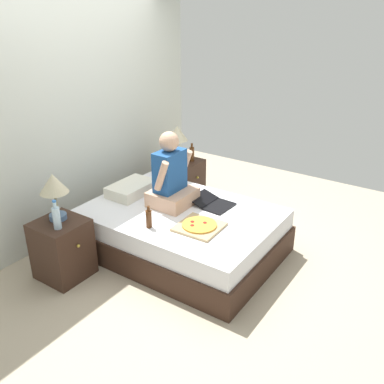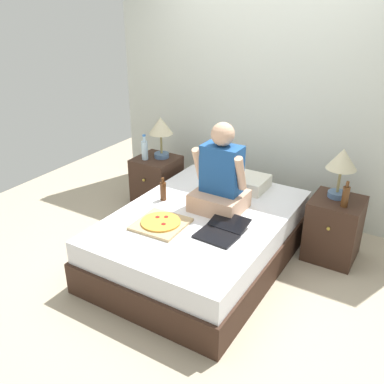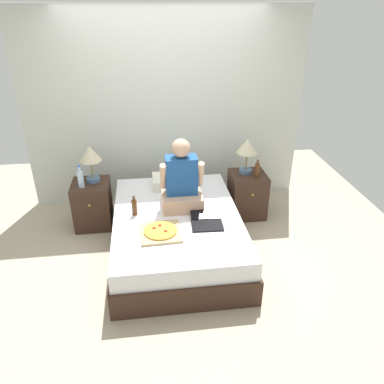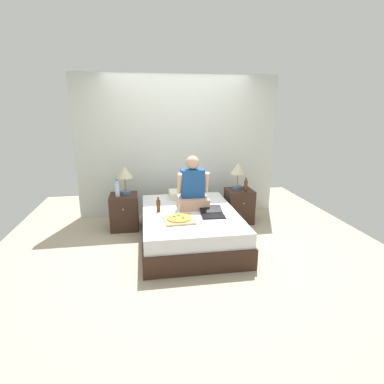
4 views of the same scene
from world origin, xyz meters
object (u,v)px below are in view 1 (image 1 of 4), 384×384
object	(u,v)px
person_seated	(171,179)
beer_bottle	(192,154)
lamp_on_left_nightstand	(54,187)
nightstand_left	(63,249)
lamp_on_right_nightstand	(177,136)
laptop	(214,204)
pizza_box	(199,226)
nightstand_right	(182,182)
water_bottle	(57,217)
beer_bottle_on_bed	(149,218)
bed	(181,231)

from	to	relation	value
person_seated	beer_bottle	bearing A→B (deg)	22.54
lamp_on_left_nightstand	person_seated	size ratio (longest dim) A/B	0.58
nightstand_left	lamp_on_right_nightstand	xyz separation A→B (m)	(1.93, 0.05, 0.62)
nightstand_left	laptop	size ratio (longest dim) A/B	1.35
nightstand_left	pizza_box	world-z (taller)	nightstand_left
nightstand_right	beer_bottle	xyz separation A→B (m)	(0.07, -0.10, 0.38)
lamp_on_right_nightstand	person_seated	size ratio (longest dim) A/B	0.58
water_bottle	lamp_on_right_nightstand	size ratio (longest dim) A/B	0.61
water_bottle	laptop	bearing A→B (deg)	-30.75
lamp_on_left_nightstand	beer_bottle_on_bed	distance (m)	0.90
lamp_on_right_nightstand	nightstand_left	bearing A→B (deg)	-178.51
bed	lamp_on_right_nightstand	world-z (taller)	lamp_on_right_nightstand
bed	water_bottle	xyz separation A→B (m)	(-1.06, 0.59, 0.45)
pizza_box	beer_bottle_on_bed	xyz separation A→B (m)	(-0.25, 0.40, 0.07)
beer_bottle_on_bed	person_seated	bearing A→B (deg)	13.46
beer_bottle	pizza_box	size ratio (longest dim) A/B	0.55
lamp_on_left_nightstand	beer_bottle	xyz separation A→B (m)	(1.99, -0.15, -0.23)
bed	pizza_box	size ratio (longest dim) A/B	4.69
bed	laptop	size ratio (longest dim) A/B	4.54
laptop	pizza_box	size ratio (longest dim) A/B	1.03
bed	laptop	xyz separation A→B (m)	(0.29, -0.21, 0.26)
beer_bottle_on_bed	pizza_box	bearing A→B (deg)	-57.84
bed	beer_bottle_on_bed	bearing A→B (deg)	173.36
pizza_box	lamp_on_right_nightstand	bearing A→B (deg)	43.42
lamp_on_left_nightstand	person_seated	xyz separation A→B (m)	(1.02, -0.55, -0.14)
lamp_on_left_nightstand	person_seated	world-z (taller)	person_seated
bed	person_seated	size ratio (longest dim) A/B	2.50
beer_bottle	beer_bottle_on_bed	world-z (taller)	beer_bottle
lamp_on_left_nightstand	nightstand_right	xyz separation A→B (m)	(1.92, -0.05, -0.62)
nightstand_left	water_bottle	xyz separation A→B (m)	(-0.08, -0.09, 0.40)
nightstand_left	water_bottle	bearing A→B (deg)	-131.65
lamp_on_left_nightstand	lamp_on_right_nightstand	world-z (taller)	same
bed	nightstand_left	distance (m)	1.19
bed	person_seated	xyz separation A→B (m)	(0.08, 0.18, 0.53)
nightstand_left	pizza_box	bearing A→B (deg)	-52.67
laptop	pizza_box	bearing A→B (deg)	-164.28
lamp_on_right_nightstand	person_seated	world-z (taller)	person_seated
person_seated	pizza_box	bearing A→B (deg)	-117.18
lamp_on_right_nightstand	person_seated	xyz separation A→B (m)	(-0.87, -0.55, -0.14)
bed	lamp_on_right_nightstand	xyz separation A→B (m)	(0.95, 0.73, 0.67)
water_bottle	laptop	distance (m)	1.58
laptop	water_bottle	bearing A→B (deg)	149.25
nightstand_right	lamp_on_right_nightstand	size ratio (longest dim) A/B	1.28
water_bottle	nightstand_right	xyz separation A→B (m)	(2.04, 0.09, -0.40)
bed	water_bottle	world-z (taller)	water_bottle
beer_bottle	laptop	xyz separation A→B (m)	(-0.76, -0.79, -0.18)
lamp_on_left_nightstand	pizza_box	bearing A→B (deg)	-55.39
person_seated	pizza_box	xyz separation A→B (m)	(-0.27, -0.53, -0.27)
lamp_on_left_nightstand	lamp_on_right_nightstand	bearing A→B (deg)	0.00
water_bottle	person_seated	bearing A→B (deg)	-19.98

